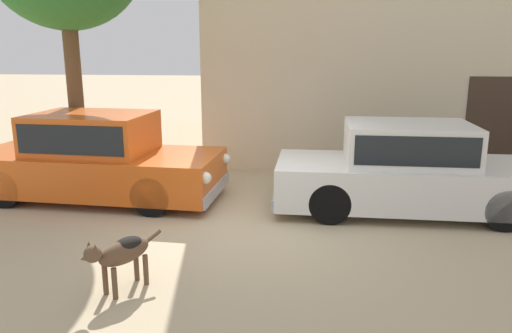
{
  "coord_description": "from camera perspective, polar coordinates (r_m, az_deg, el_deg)",
  "views": [
    {
      "loc": [
        0.82,
        -7.1,
        2.69
      ],
      "look_at": [
        0.03,
        0.2,
        0.9
      ],
      "focal_mm": 34.49,
      "sensor_mm": 36.0,
      "label": 1
    }
  ],
  "objects": [
    {
      "name": "ground_plane",
      "position": [
        7.64,
        -0.41,
        -6.92
      ],
      "size": [
        80.0,
        80.0,
        0.0
      ],
      "primitive_type": "plane",
      "color": "tan"
    },
    {
      "name": "parked_sedan_nearest",
      "position": [
        9.31,
        -18.1,
        1.03
      ],
      "size": [
        4.65,
        2.03,
        1.55
      ],
      "rotation": [
        0.0,
        0.0,
        -0.06
      ],
      "color": "#D15619",
      "rests_on": "ground_plane"
    },
    {
      "name": "parked_sedan_second",
      "position": [
        8.48,
        17.23,
        -0.27
      ],
      "size": [
        4.5,
        1.75,
        1.49
      ],
      "rotation": [
        0.0,
        0.0,
        -0.01
      ],
      "color": "silver",
      "rests_on": "ground_plane"
    },
    {
      "name": "stray_dog_spotted",
      "position": [
        5.75,
        -15.35,
        -9.57
      ],
      "size": [
        0.63,
        0.96,
        0.7
      ],
      "rotation": [
        0.0,
        0.0,
        4.16
      ],
      "color": "brown",
      "rests_on": "ground_plane"
    }
  ]
}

